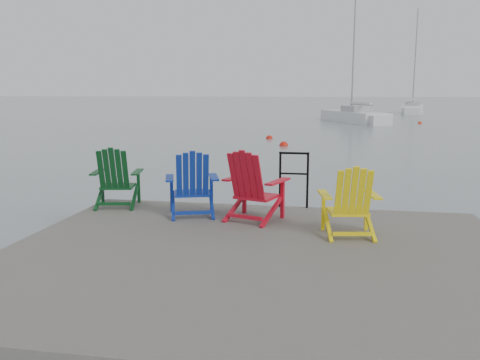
% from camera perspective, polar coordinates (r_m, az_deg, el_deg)
% --- Properties ---
extents(ground, '(400.00, 400.00, 0.00)m').
position_cam_1_polar(ground, '(6.12, 1.70, -12.67)').
color(ground, slate).
rests_on(ground, ground).
extents(dock, '(6.00, 5.00, 1.40)m').
position_cam_1_polar(dock, '(6.00, 1.71, -9.61)').
color(dock, '#322F2D').
rests_on(dock, ground).
extents(handrail, '(0.48, 0.04, 0.90)m').
position_cam_1_polar(handrail, '(8.17, 6.07, 0.65)').
color(handrail, black).
rests_on(handrail, dock).
extents(chair_green, '(0.87, 0.82, 0.96)m').
position_cam_1_polar(chair_green, '(8.41, -13.76, 0.31)').
color(chair_green, '#0A3917').
rests_on(chair_green, dock).
extents(chair_blue, '(0.93, 0.88, 0.98)m').
position_cam_1_polar(chair_blue, '(7.61, -5.39, -0.37)').
color(chair_blue, navy).
rests_on(chair_blue, dock).
extents(chair_red, '(0.97, 0.93, 1.02)m').
position_cam_1_polar(chair_red, '(7.30, 1.42, -0.62)').
color(chair_red, red).
rests_on(chair_red, dock).
extents(chair_yellow, '(0.82, 0.77, 0.92)m').
position_cam_1_polar(chair_yellow, '(6.65, 12.27, -2.34)').
color(chair_yellow, yellow).
rests_on(chair_yellow, dock).
extents(sailboat_near, '(5.13, 8.16, 11.10)m').
position_cam_1_polar(sailboat_near, '(40.07, 12.64, 6.88)').
color(sailboat_near, silver).
rests_on(sailboat_near, ground).
extents(sailboat_mid, '(3.25, 8.30, 11.20)m').
position_cam_1_polar(sailboat_mid, '(57.80, 18.77, 7.48)').
color(sailboat_mid, white).
rests_on(sailboat_mid, ground).
extents(buoy_a, '(0.39, 0.39, 0.39)m').
position_cam_1_polar(buoy_a, '(22.18, 4.93, 3.85)').
color(buoy_a, red).
rests_on(buoy_a, ground).
extents(buoy_b, '(0.34, 0.34, 0.34)m').
position_cam_1_polar(buoy_b, '(25.45, 3.31, 4.66)').
color(buoy_b, red).
rests_on(buoy_b, ground).
extents(buoy_d, '(0.32, 0.32, 0.32)m').
position_cam_1_polar(buoy_d, '(39.54, 19.55, 6.00)').
color(buoy_d, red).
rests_on(buoy_d, ground).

